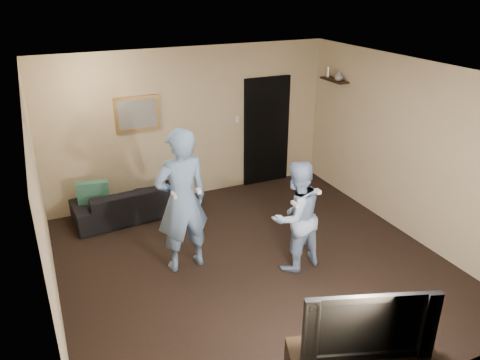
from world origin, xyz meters
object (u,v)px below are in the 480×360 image
wii_player_left (182,201)px  sofa (132,201)px  wii_player_right (296,216)px  television (366,319)px

wii_player_left → sofa: bearing=100.8°
sofa → wii_player_right: wii_player_right is taller
sofa → television: television is taller
sofa → television: (1.17, -4.39, 0.56)m
sofa → television: size_ratio=1.56×
television → wii_player_right: size_ratio=0.78×
wii_player_left → wii_player_right: size_ratio=1.29×
television → wii_player_right: 2.11m
wii_player_left → wii_player_right: 1.49m
television → wii_player_right: bearing=95.5°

